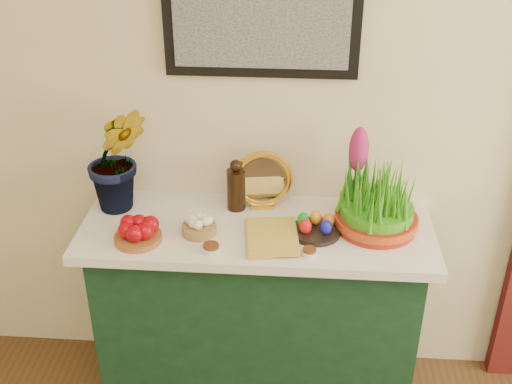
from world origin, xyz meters
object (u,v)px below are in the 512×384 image
(book, at_px, (246,237))
(sideboard, at_px, (257,316))
(hyacinth_green, at_px, (116,142))
(mirror, at_px, (263,180))
(wheatgrass_sabzeh, at_px, (378,202))

(book, bearing_deg, sideboard, 67.46)
(hyacinth_green, bearing_deg, sideboard, -25.40)
(mirror, xyz_separation_m, wheatgrass_sabzeh, (0.46, -0.14, -0.00))
(hyacinth_green, relative_size, book, 2.30)
(sideboard, distance_m, mirror, 0.61)
(sideboard, distance_m, hyacinth_green, 0.96)
(mirror, distance_m, wheatgrass_sabzeh, 0.48)
(sideboard, bearing_deg, book, -106.17)
(book, bearing_deg, wheatgrass_sabzeh, 8.20)
(sideboard, xyz_separation_m, book, (-0.03, -0.11, 0.48))
(hyacinth_green, xyz_separation_m, book, (0.53, -0.21, -0.28))
(wheatgrass_sabzeh, bearing_deg, book, -165.43)
(mirror, height_order, book, mirror)
(mirror, bearing_deg, sideboard, -94.51)
(book, height_order, wheatgrass_sabzeh, wheatgrass_sabzeh)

